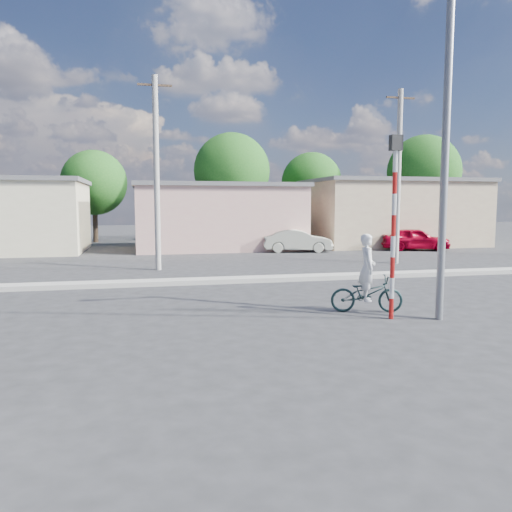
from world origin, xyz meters
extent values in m
plane|color=#262729|center=(0.00, 0.00, 0.00)|extent=(120.00, 120.00, 0.00)
cube|color=#99968E|center=(0.00, 8.00, 0.08)|extent=(40.00, 0.80, 0.16)
imported|color=black|center=(2.95, 2.33, 0.48)|extent=(1.93, 1.09, 0.96)
imported|color=white|center=(2.95, 2.33, 0.86)|extent=(0.56, 0.71, 1.71)
imported|color=beige|center=(6.17, 18.40, 0.65)|extent=(4.16, 2.10, 1.31)
imported|color=#A2011B|center=(13.42, 17.82, 0.68)|extent=(4.28, 2.72, 1.36)
cylinder|color=red|center=(3.20, 1.50, 0.25)|extent=(0.11, 0.11, 0.50)
cylinder|color=white|center=(3.20, 1.50, 0.75)|extent=(0.11, 0.11, 0.50)
cylinder|color=red|center=(3.20, 1.50, 1.25)|extent=(0.11, 0.11, 0.50)
cylinder|color=white|center=(3.20, 1.50, 1.75)|extent=(0.11, 0.11, 0.50)
cylinder|color=red|center=(3.20, 1.50, 2.25)|extent=(0.11, 0.11, 0.50)
cylinder|color=white|center=(3.20, 1.50, 2.75)|extent=(0.11, 0.11, 0.50)
cylinder|color=red|center=(3.20, 1.50, 3.25)|extent=(0.11, 0.11, 0.50)
cylinder|color=white|center=(3.20, 1.50, 3.75)|extent=(0.11, 0.11, 0.50)
cube|color=black|center=(3.20, 1.50, 4.18)|extent=(0.28, 0.18, 0.36)
cylinder|color=slate|center=(4.30, 1.20, 4.50)|extent=(0.18, 0.18, 9.00)
cube|color=tan|center=(2.00, 22.00, 1.90)|extent=(10.00, 7.00, 3.80)
cube|color=#59595B|center=(2.00, 22.00, 3.92)|extent=(10.30, 7.30, 0.24)
cube|color=tan|center=(14.00, 22.00, 2.10)|extent=(11.00, 7.00, 4.20)
cube|color=#59595B|center=(14.00, 22.00, 4.32)|extent=(11.30, 7.30, 0.24)
cylinder|color=#38281E|center=(-6.00, 29.00, 1.74)|extent=(0.36, 0.36, 3.47)
sphere|color=#2A681F|center=(-6.00, 29.00, 4.34)|extent=(4.71, 4.71, 4.71)
cylinder|color=#38281E|center=(4.00, 28.00, 2.10)|extent=(0.36, 0.36, 4.20)
sphere|color=#2A681F|center=(4.00, 28.00, 5.25)|extent=(5.70, 5.70, 5.70)
cylinder|color=#38281E|center=(11.00, 30.00, 1.82)|extent=(0.36, 0.36, 3.64)
sphere|color=#2A681F|center=(11.00, 30.00, 4.55)|extent=(4.94, 4.94, 4.94)
cylinder|color=#38281E|center=(20.00, 28.00, 2.18)|extent=(0.36, 0.36, 4.37)
sphere|color=#2A681F|center=(20.00, 28.00, 5.46)|extent=(5.93, 5.93, 5.93)
cylinder|color=#99968E|center=(-2.00, 12.00, 4.00)|extent=(0.24, 0.24, 8.00)
cube|color=#38281E|center=(-2.00, 12.00, 7.60)|extent=(1.40, 0.08, 0.08)
cylinder|color=#99968E|center=(9.00, 12.00, 4.00)|extent=(0.24, 0.24, 8.00)
cube|color=#38281E|center=(9.00, 12.00, 7.60)|extent=(1.40, 0.08, 0.08)
camera|label=1|loc=(-2.60, -9.30, 2.75)|focal=35.00mm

